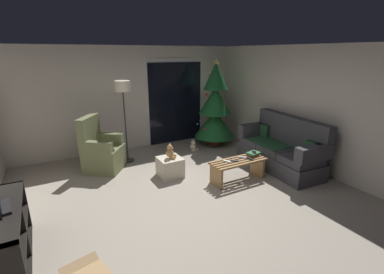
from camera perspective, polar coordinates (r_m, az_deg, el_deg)
The scene contains 20 objects.
ground_plane at distance 4.62m, azimuth -0.09°, elevation -13.17°, with size 7.00×7.00×0.00m, color #9E9384.
wall_back at distance 6.90m, azimuth -12.69°, elevation 7.82°, with size 5.72×0.12×2.50m, color beige.
wall_right at distance 6.02m, azimuth 24.52°, elevation 5.32°, with size 0.12×6.00×2.50m, color beige.
patio_door_frame at distance 7.28m, azimuth -3.50°, elevation 7.49°, with size 1.60×0.02×2.20m, color silver.
patio_door_glass at distance 7.27m, azimuth -3.43°, elevation 7.09°, with size 1.50×0.02×2.10m, color black.
couch at distance 6.00m, azimuth 18.23°, elevation -2.46°, with size 0.93×1.99×1.08m.
coffee_table at distance 5.24m, azimuth 9.60°, elevation -6.22°, with size 1.10×0.40×0.41m.
remote_white at distance 5.07m, azimuth 7.38°, elevation -5.10°, with size 0.04×0.16×0.02m, color silver.
remote_black at distance 5.27m, azimuth 12.07°, elevation -4.48°, with size 0.04×0.16×0.02m, color black.
remote_graphite at distance 5.12m, azimuth 8.86°, elevation -4.95°, with size 0.04×0.16×0.02m, color #333338.
remote_silver at distance 5.31m, azimuth 10.55°, elevation -4.21°, with size 0.04×0.16×0.02m, color #ADADB2.
book_stack at distance 5.45m, azimuth 12.72°, elevation -3.48°, with size 0.27×0.22×0.07m.
cell_phone at distance 5.43m, azimuth 12.90°, elevation -3.13°, with size 0.07×0.14×0.01m, color black.
christmas_tree at distance 7.04m, azimuth 4.85°, elevation 5.99°, with size 1.05×1.05×2.19m.
armchair at distance 5.88m, azimuth -18.49°, elevation -2.89°, with size 0.96×0.96×1.13m.
floor_lamp at distance 5.93m, azimuth -14.25°, elevation 8.70°, with size 0.32×0.32×1.78m.
media_shelf at distance 3.84m, azimuth -34.84°, elevation -17.68°, with size 0.40×1.40×0.71m.
ottoman at distance 5.38m, azimuth -4.61°, elevation -6.29°, with size 0.44×0.44×0.38m, color beige.
teddy_bear_honey at distance 5.26m, azimuth -4.57°, elevation -3.19°, with size 0.22×0.21×0.29m.
teddy_bear_cream_by_tree at distance 6.73m, azimuth 0.28°, elevation -1.92°, with size 0.21×0.21×0.29m.
Camera 1 is at (-1.94, -3.47, 2.35)m, focal length 25.44 mm.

